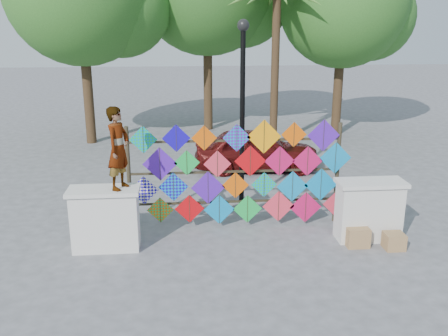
{
  "coord_description": "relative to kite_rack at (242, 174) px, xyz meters",
  "views": [
    {
      "loc": [
        -1.16,
        -9.57,
        4.47
      ],
      "look_at": [
        -0.26,
        0.6,
        1.4
      ],
      "focal_mm": 40.0,
      "sensor_mm": 36.0,
      "label": 1
    }
  ],
  "objects": [
    {
      "name": "parapet_left",
      "position": [
        -2.84,
        -0.93,
        -0.56
      ],
      "size": [
        1.4,
        0.65,
        1.28
      ],
      "color": "silver",
      "rests_on": "ground"
    },
    {
      "name": "cardboard_box_near",
      "position": [
        2.23,
        -1.23,
        -1.0
      ],
      "size": [
        0.45,
        0.4,
        0.4
      ],
      "primitive_type": "cube",
      "color": "#A07C4D",
      "rests_on": "ground"
    },
    {
      "name": "parapet_right",
      "position": [
        2.56,
        -0.93,
        -0.56
      ],
      "size": [
        1.4,
        0.65,
        1.28
      ],
      "color": "silver",
      "rests_on": "ground"
    },
    {
      "name": "lamppost",
      "position": [
        0.16,
        1.27,
        1.49
      ],
      "size": [
        0.28,
        0.28,
        4.46
      ],
      "color": "black",
      "rests_on": "ground"
    },
    {
      "name": "kite_rack",
      "position": [
        0.0,
        0.0,
        0.0
      ],
      "size": [
        4.95,
        0.24,
        2.41
      ],
      "color": "#322B1C",
      "rests_on": "ground"
    },
    {
      "name": "cardboard_box_far",
      "position": [
        2.93,
        -1.45,
        -1.04
      ],
      "size": [
        0.39,
        0.36,
        0.33
      ],
      "primitive_type": "cube",
      "color": "#A07C4D",
      "rests_on": "ground"
    },
    {
      "name": "tree_east",
      "position": [
        4.95,
        8.8,
        3.78
      ],
      "size": [
        5.4,
        4.8,
        7.42
      ],
      "color": "#48311F",
      "rests_on": "ground"
    },
    {
      "name": "ground",
      "position": [
        -0.14,
        -0.73,
        -1.21
      ],
      "size": [
        80.0,
        80.0,
        0.0
      ],
      "primitive_type": "plane",
      "color": "gray",
      "rests_on": "ground"
    },
    {
      "name": "palm_tree",
      "position": [
        2.06,
        7.27,
        3.75
      ],
      "size": [
        3.62,
        3.62,
        5.83
      ],
      "color": "#48311F",
      "rests_on": "ground"
    },
    {
      "name": "vendor_woman",
      "position": [
        -2.5,
        -0.93,
        0.88
      ],
      "size": [
        0.59,
        0.7,
        1.61
      ],
      "primitive_type": "imported",
      "rotation": [
        0.0,
        0.0,
        1.15
      ],
      "color": "#99999E",
      "rests_on": "parapet_left"
    },
    {
      "name": "sedan",
      "position": [
        0.98,
        4.24,
        -0.56
      ],
      "size": [
        3.85,
        1.74,
        1.28
      ],
      "primitive_type": "imported",
      "rotation": [
        0.0,
        0.0,
        1.51
      ],
      "color": "#530F0E",
      "rests_on": "ground"
    }
  ]
}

